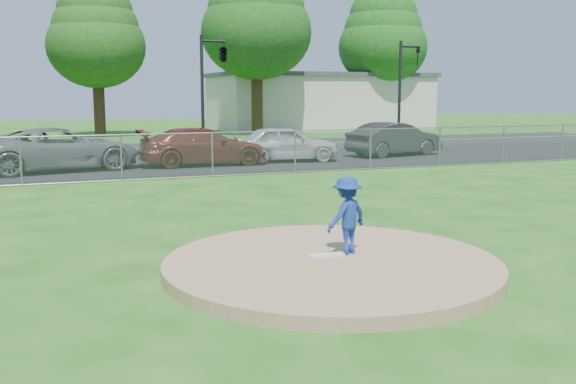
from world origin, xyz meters
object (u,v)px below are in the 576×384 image
(parked_car_gray, at_px, (61,149))
(parked_car_charcoal, at_px, (395,139))
(pitcher, at_px, (347,215))
(tree_far_right, at_px, (383,36))
(tree_right, at_px, (256,18))
(parked_car_darkred, at_px, (204,146))
(parked_car_pearl, at_px, (286,143))
(commercial_building, at_px, (318,101))
(traffic_signal_center, at_px, (221,56))
(traffic_signal_right, at_px, (404,83))
(tree_center, at_px, (96,34))

(parked_car_gray, xyz_separation_m, parked_car_charcoal, (14.27, 0.66, -0.03))
(pitcher, relative_size, parked_car_gray, 0.23)
(tree_far_right, bearing_deg, tree_right, -164.74)
(parked_car_charcoal, bearing_deg, parked_car_darkred, 82.42)
(parked_car_pearl, bearing_deg, parked_car_darkred, 100.16)
(parked_car_darkred, bearing_deg, parked_car_gray, 89.27)
(pitcher, height_order, parked_car_pearl, parked_car_pearl)
(commercial_building, bearing_deg, parked_car_darkred, -122.84)
(tree_right, distance_m, parked_car_darkred, 19.32)
(tree_right, bearing_deg, parked_car_darkred, -114.47)
(traffic_signal_center, height_order, parked_car_darkred, traffic_signal_center)
(tree_far_right, xyz_separation_m, parked_car_charcoal, (-9.49, -18.66, -6.30))
(traffic_signal_right, bearing_deg, parked_car_darkred, -153.19)
(tree_far_right, distance_m, traffic_signal_right, 14.69)
(tree_right, distance_m, parked_car_charcoal, 17.17)
(tree_center, distance_m, parked_car_darkred, 19.46)
(tree_far_right, distance_m, parked_car_darkred, 27.54)
(traffic_signal_center, xyz_separation_m, parked_car_darkred, (-2.44, -6.42, -3.87))
(commercial_building, height_order, traffic_signal_right, traffic_signal_right)
(tree_far_right, height_order, parked_car_darkred, tree_far_right)
(parked_car_gray, bearing_deg, parked_car_darkred, -102.96)
(tree_far_right, relative_size, parked_car_gray, 1.91)
(tree_center, xyz_separation_m, tree_right, (10.00, -2.00, 1.18))
(tree_far_right, distance_m, traffic_signal_center, 20.78)
(parked_car_pearl, relative_size, parked_car_charcoal, 0.96)
(commercial_building, bearing_deg, tree_far_right, -36.87)
(traffic_signal_center, height_order, parked_car_gray, traffic_signal_center)
(tree_right, relative_size, parked_car_gray, 2.07)
(traffic_signal_right, bearing_deg, parked_car_charcoal, -123.40)
(commercial_building, xyz_separation_m, tree_far_right, (4.00, -3.00, 4.90))
(parked_car_gray, height_order, parked_car_charcoal, parked_car_gray)
(tree_center, xyz_separation_m, tree_far_right, (21.00, 1.00, 0.59))
(pitcher, bearing_deg, tree_far_right, -142.25)
(commercial_building, relative_size, parked_car_gray, 2.92)
(commercial_building, distance_m, tree_center, 17.99)
(traffic_signal_center, relative_size, pitcher, 4.36)
(commercial_building, bearing_deg, parked_car_pearl, -116.25)
(parked_car_gray, height_order, parked_car_darkred, parked_car_gray)
(tree_far_right, height_order, parked_car_gray, tree_far_right)
(tree_far_right, bearing_deg, commercial_building, 143.13)
(traffic_signal_right, relative_size, pitcher, 4.36)
(tree_far_right, distance_m, pitcher, 40.38)
(tree_right, relative_size, traffic_signal_right, 2.08)
(pitcher, distance_m, parked_car_gray, 15.97)
(tree_center, bearing_deg, parked_car_pearl, -71.75)
(commercial_building, height_order, traffic_signal_center, traffic_signal_center)
(tree_right, bearing_deg, traffic_signal_right, -62.36)
(traffic_signal_right, bearing_deg, pitcher, -122.50)
(pitcher, bearing_deg, parked_car_charcoal, -144.98)
(traffic_signal_center, distance_m, traffic_signal_right, 10.34)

